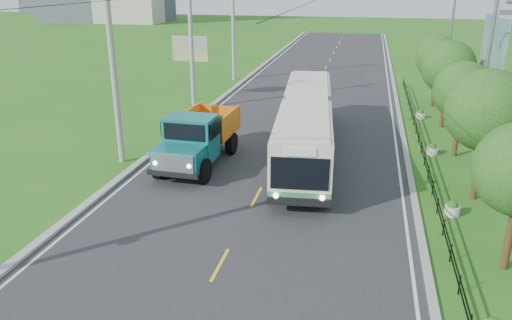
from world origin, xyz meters
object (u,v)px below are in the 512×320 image
(tree_fifth, at_px, (449,70))
(streetlight_far, at_px, (448,40))
(tree_fourth, at_px, (463,94))
(billboard_left, at_px, (190,53))
(pole_near, at_px, (114,70))
(planter_far, at_px, (421,115))
(planter_near, at_px, (452,209))
(bus, at_px, (306,121))
(tree_back, at_px, (438,60))
(streetlight_mid, at_px, (483,71))
(pole_far, at_px, (234,27))
(billboard_right, at_px, (493,49))
(pole_mid, at_px, (192,42))
(tree_third, at_px, (487,114))
(planter_mid, at_px, (432,150))
(dump_truck, at_px, (198,135))

(tree_fifth, bearing_deg, streetlight_far, 84.29)
(tree_fourth, bearing_deg, billboard_left, 153.01)
(pole_near, distance_m, streetlight_far, 26.80)
(tree_fifth, distance_m, planter_far, 4.21)
(planter_near, distance_m, planter_far, 16.00)
(bus, bearing_deg, tree_back, 52.61)
(bus, bearing_deg, streetlight_mid, 3.24)
(pole_far, xyz_separation_m, billboard_left, (-1.24, -9.00, -1.23))
(pole_far, xyz_separation_m, billboard_right, (20.56, -13.00, 0.25))
(pole_mid, height_order, billboard_right, pole_mid)
(pole_far, relative_size, tree_third, 1.67)
(tree_fourth, relative_size, planter_far, 8.06)
(pole_far, height_order, tree_fifth, pole_far)
(pole_near, height_order, planter_near, pole_near)
(tree_third, bearing_deg, streetlight_far, 87.73)
(streetlight_mid, distance_m, planter_mid, 5.05)
(streetlight_mid, distance_m, planter_far, 9.46)
(pole_mid, distance_m, tree_fourth, 19.43)
(billboard_right, bearing_deg, tree_fourth, -112.64)
(tree_fourth, bearing_deg, dump_truck, -161.69)
(planter_mid, distance_m, planter_far, 8.00)
(pole_mid, bearing_deg, tree_fifth, -2.71)
(billboard_left, distance_m, bus, 15.90)
(tree_fourth, distance_m, streetlight_mid, 1.54)
(tree_back, xyz_separation_m, planter_mid, (-1.26, -12.14, -3.37))
(pole_mid, distance_m, streetlight_mid, 20.16)
(tree_third, height_order, streetlight_mid, streetlight_mid)
(tree_back, relative_size, billboard_left, 1.06)
(tree_fourth, relative_size, bus, 0.32)
(streetlight_far, height_order, dump_truck, streetlight_far)
(pole_mid, height_order, streetlight_far, pole_mid)
(pole_near, height_order, pole_mid, same)
(tree_third, bearing_deg, planter_far, 95.18)
(tree_third, relative_size, bus, 0.36)
(tree_back, bearing_deg, billboard_left, -173.69)
(pole_far, bearing_deg, planter_far, -33.12)
(tree_fourth, distance_m, planter_mid, 3.53)
(pole_far, height_order, streetlight_far, pole_far)
(tree_fifth, bearing_deg, dump_truck, -142.62)
(tree_fifth, height_order, planter_mid, tree_fifth)
(streetlight_far, xyz_separation_m, billboard_right, (1.66, -8.00, 0.44))
(tree_fourth, xyz_separation_m, tree_fifth, (0.00, 6.00, 0.27))
(planter_far, height_order, billboard_left, billboard_left)
(pole_near, xyz_separation_m, pole_far, (0.00, 24.00, 0.00))
(pole_far, xyz_separation_m, tree_fourth, (18.12, -18.86, -1.51))
(planter_mid, distance_m, bus, 7.51)
(bus, bearing_deg, pole_mid, 133.53)
(billboard_left, bearing_deg, dump_truck, -69.15)
(tree_fourth, distance_m, bus, 8.74)
(pole_near, distance_m, pole_far, 24.00)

